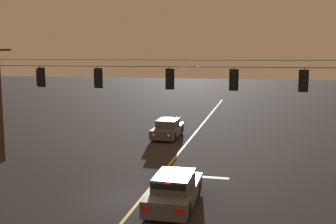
{
  "coord_description": "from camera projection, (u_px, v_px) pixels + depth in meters",
  "views": [
    {
      "loc": [
        4.91,
        -16.27,
        6.35
      ],
      "look_at": [
        0.0,
        5.59,
        3.14
      ],
      "focal_mm": 43.08,
      "sensor_mm": 36.0,
      "label": 1
    }
  ],
  "objects": [
    {
      "name": "signal_span_assembly",
      "position": [
        164.0,
        104.0,
        21.59
      ],
      "size": [
        21.77,
        0.32,
        7.11
      ],
      "color": "#423021",
      "rests_on": "ground"
    },
    {
      "name": "traffic_light_leftmost",
      "position": [
        40.0,
        77.0,
        22.96
      ],
      "size": [
        0.48,
        0.41,
        1.22
      ],
      "color": "black"
    },
    {
      "name": "traffic_light_right_inner",
      "position": [
        234.0,
        80.0,
        20.59
      ],
      "size": [
        0.48,
        0.41,
        1.22
      ],
      "color": "black"
    },
    {
      "name": "traffic_light_rightmost",
      "position": [
        304.0,
        81.0,
        19.84
      ],
      "size": [
        0.48,
        0.41,
        1.22
      ],
      "color": "black"
    },
    {
      "name": "ground_plane",
      "position": [
        140.0,
        200.0,
        17.68
      ],
      "size": [
        180.0,
        180.0,
        0.0
      ],
      "primitive_type": "plane",
      "color": "#28282B"
    },
    {
      "name": "stop_bar_paint",
      "position": [
        197.0,
        176.0,
        21.13
      ],
      "size": [
        3.4,
        0.36,
        0.01
      ],
      "primitive_type": "cube",
      "color": "silver",
      "rests_on": "ground"
    },
    {
      "name": "car_waiting_near_lane",
      "position": [
        174.0,
        190.0,
        17.02
      ],
      "size": [
        1.8,
        4.33,
        1.39
      ],
      "color": "#4C4C51",
      "rests_on": "ground"
    },
    {
      "name": "traffic_light_left_inner",
      "position": [
        97.0,
        78.0,
        22.2
      ],
      "size": [
        0.48,
        0.41,
        1.22
      ],
      "color": "black"
    },
    {
      "name": "traffic_light_centre",
      "position": [
        169.0,
        79.0,
        21.32
      ],
      "size": [
        0.48,
        0.41,
        1.22
      ],
      "color": "black"
    },
    {
      "name": "car_oncoming_lead",
      "position": [
        168.0,
        129.0,
        31.1
      ],
      "size": [
        1.8,
        4.42,
        1.39
      ],
      "color": "#4C4C51",
      "rests_on": "ground"
    },
    {
      "name": "lane_centre_stripe",
      "position": [
        184.0,
        147.0,
        27.91
      ],
      "size": [
        0.14,
        60.0,
        0.01
      ],
      "primitive_type": "cube",
      "color": "#D1C64C",
      "rests_on": "ground"
    }
  ]
}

